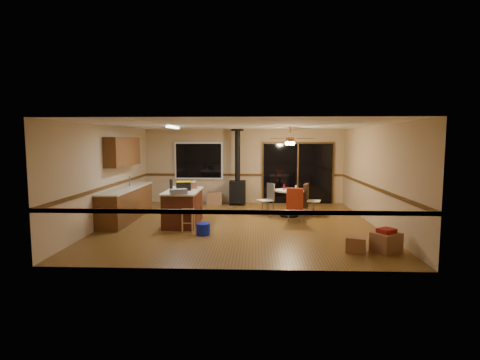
# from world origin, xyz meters

# --- Properties ---
(floor) EXTENTS (7.00, 7.00, 0.00)m
(floor) POSITION_xyz_m (0.00, 0.00, 0.00)
(floor) COLOR brown
(floor) RESTS_ON ground
(ceiling) EXTENTS (7.00, 7.00, 0.00)m
(ceiling) POSITION_xyz_m (0.00, 0.00, 2.60)
(ceiling) COLOR silver
(ceiling) RESTS_ON ground
(wall_back) EXTENTS (7.00, 0.00, 7.00)m
(wall_back) POSITION_xyz_m (0.00, 3.50, 1.30)
(wall_back) COLOR tan
(wall_back) RESTS_ON ground
(wall_front) EXTENTS (7.00, 0.00, 7.00)m
(wall_front) POSITION_xyz_m (0.00, -3.50, 1.30)
(wall_front) COLOR tan
(wall_front) RESTS_ON ground
(wall_left) EXTENTS (0.00, 7.00, 7.00)m
(wall_left) POSITION_xyz_m (-3.50, 0.00, 1.30)
(wall_left) COLOR tan
(wall_left) RESTS_ON ground
(wall_right) EXTENTS (0.00, 7.00, 7.00)m
(wall_right) POSITION_xyz_m (3.50, 0.00, 1.30)
(wall_right) COLOR tan
(wall_right) RESTS_ON ground
(chair_rail) EXTENTS (7.00, 7.00, 0.08)m
(chair_rail) POSITION_xyz_m (0.00, 0.00, 1.00)
(chair_rail) COLOR #4B2F12
(chair_rail) RESTS_ON ground
(window) EXTENTS (1.72, 0.10, 1.32)m
(window) POSITION_xyz_m (-1.60, 3.45, 1.50)
(window) COLOR black
(window) RESTS_ON ground
(sliding_door) EXTENTS (2.52, 0.10, 2.10)m
(sliding_door) POSITION_xyz_m (1.90, 3.45, 1.05)
(sliding_door) COLOR black
(sliding_door) RESTS_ON ground
(lower_cabinets) EXTENTS (0.60, 3.00, 0.86)m
(lower_cabinets) POSITION_xyz_m (-3.20, 0.50, 0.43)
(lower_cabinets) COLOR #5C3417
(lower_cabinets) RESTS_ON ground
(countertop) EXTENTS (0.64, 3.04, 0.04)m
(countertop) POSITION_xyz_m (-3.20, 0.50, 0.88)
(countertop) COLOR beige
(countertop) RESTS_ON lower_cabinets
(upper_cabinets) EXTENTS (0.35, 2.00, 0.80)m
(upper_cabinets) POSITION_xyz_m (-3.33, 0.70, 1.90)
(upper_cabinets) COLOR #5C3417
(upper_cabinets) RESTS_ON ground
(kitchen_island) EXTENTS (0.88, 1.68, 0.90)m
(kitchen_island) POSITION_xyz_m (-1.50, 0.00, 0.45)
(kitchen_island) COLOR #481D12
(kitchen_island) RESTS_ON ground
(wood_stove) EXTENTS (0.55, 0.50, 2.52)m
(wood_stove) POSITION_xyz_m (-0.20, 3.05, 0.73)
(wood_stove) COLOR black
(wood_stove) RESTS_ON ground
(ceiling_fan) EXTENTS (0.24, 0.24, 0.55)m
(ceiling_fan) POSITION_xyz_m (1.41, 1.12, 2.21)
(ceiling_fan) COLOR brown
(ceiling_fan) RESTS_ON ceiling
(fluorescent_strip) EXTENTS (0.10, 1.20, 0.04)m
(fluorescent_strip) POSITION_xyz_m (-1.80, 0.30, 2.56)
(fluorescent_strip) COLOR white
(fluorescent_strip) RESTS_ON ceiling
(toolbox_grey) EXTENTS (0.47, 0.37, 0.13)m
(toolbox_grey) POSITION_xyz_m (-1.47, -0.70, 0.96)
(toolbox_grey) COLOR slate
(toolbox_grey) RESTS_ON kitchen_island
(toolbox_black) EXTENTS (0.41, 0.26, 0.21)m
(toolbox_black) POSITION_xyz_m (-1.48, -0.01, 1.01)
(toolbox_black) COLOR black
(toolbox_black) RESTS_ON kitchen_island
(toolbox_yellow_lid) EXTENTS (0.39, 0.25, 0.03)m
(toolbox_yellow_lid) POSITION_xyz_m (-1.48, -0.01, 1.13)
(toolbox_yellow_lid) COLOR gold
(toolbox_yellow_lid) RESTS_ON toolbox_black
(box_on_island) EXTENTS (0.27, 0.31, 0.18)m
(box_on_island) POSITION_xyz_m (-1.31, 0.42, 0.99)
(box_on_island) COLOR brown
(box_on_island) RESTS_ON kitchen_island
(bottle_dark) EXTENTS (0.11, 0.11, 0.29)m
(bottle_dark) POSITION_xyz_m (-1.82, 0.04, 1.05)
(bottle_dark) COLOR black
(bottle_dark) RESTS_ON kitchen_island
(bottle_pink) EXTENTS (0.08, 0.08, 0.22)m
(bottle_pink) POSITION_xyz_m (-1.42, 0.13, 1.01)
(bottle_pink) COLOR #D84C8C
(bottle_pink) RESTS_ON kitchen_island
(bottle_white) EXTENTS (0.08, 0.08, 0.19)m
(bottle_white) POSITION_xyz_m (-1.30, 0.71, 0.99)
(bottle_white) COLOR white
(bottle_white) RESTS_ON kitchen_island
(bar_stool) EXTENTS (0.36, 0.36, 0.56)m
(bar_stool) POSITION_xyz_m (-1.23, -0.79, 0.28)
(bar_stool) COLOR tan
(bar_stool) RESTS_ON floor
(blue_bucket) EXTENTS (0.40, 0.40, 0.27)m
(blue_bucket) POSITION_xyz_m (-0.81, -1.14, 0.14)
(blue_bucket) COLOR #0C1DB1
(blue_bucket) RESTS_ON floor
(dining_table) EXTENTS (0.85, 0.85, 0.78)m
(dining_table) POSITION_xyz_m (1.41, 1.12, 0.53)
(dining_table) COLOR black
(dining_table) RESTS_ON ground
(glass_red) EXTENTS (0.07, 0.07, 0.15)m
(glass_red) POSITION_xyz_m (1.26, 1.22, 0.86)
(glass_red) COLOR #590C14
(glass_red) RESTS_ON dining_table
(glass_cream) EXTENTS (0.06, 0.06, 0.14)m
(glass_cream) POSITION_xyz_m (1.59, 1.07, 0.85)
(glass_cream) COLOR beige
(glass_cream) RESTS_ON dining_table
(chair_left) EXTENTS (0.55, 0.55, 0.51)m
(chair_left) POSITION_xyz_m (0.80, 1.27, 0.59)
(chair_left) COLOR #C1B48F
(chair_left) RESTS_ON ground
(chair_near) EXTENTS (0.50, 0.53, 0.70)m
(chair_near) POSITION_xyz_m (1.48, 0.24, 0.60)
(chair_near) COLOR #C1B48F
(chair_near) RESTS_ON ground
(chair_right) EXTENTS (0.56, 0.53, 0.70)m
(chair_right) POSITION_xyz_m (1.93, 1.22, 0.60)
(chair_right) COLOR #C1B48F
(chair_right) RESTS_ON ground
(box_under_window) EXTENTS (0.56, 0.46, 0.42)m
(box_under_window) POSITION_xyz_m (-1.01, 3.10, 0.21)
(box_under_window) COLOR brown
(box_under_window) RESTS_ON floor
(box_corner_a) EXTENTS (0.66, 0.63, 0.39)m
(box_corner_a) POSITION_xyz_m (3.03, -2.34, 0.19)
(box_corner_a) COLOR brown
(box_corner_a) RESTS_ON floor
(box_corner_b) EXTENTS (0.46, 0.42, 0.30)m
(box_corner_b) POSITION_xyz_m (2.42, -2.38, 0.15)
(box_corner_b) COLOR brown
(box_corner_b) RESTS_ON floor
(box_small_red) EXTENTS (0.41, 0.40, 0.09)m
(box_small_red) POSITION_xyz_m (3.03, -2.34, 0.43)
(box_small_red) COLOR maroon
(box_small_red) RESTS_ON box_corner_a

